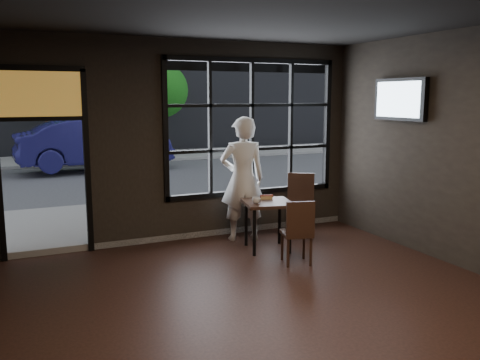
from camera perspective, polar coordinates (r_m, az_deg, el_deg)
name	(u,v)px	position (r m, az deg, el deg)	size (l,w,h in m)	color
floor	(292,326)	(5.42, 5.91, -16.03)	(6.00, 7.00, 0.02)	black
window_frame	(252,127)	(8.57, 1.33, 5.94)	(3.06, 0.12, 2.28)	black
stained_transom	(39,94)	(7.73, -21.62, 9.01)	(1.20, 0.06, 0.70)	orange
street_asphalt	(64,141)	(28.43, -19.13, 4.11)	(60.00, 41.00, 0.04)	#545456
cafe_table	(267,225)	(7.75, 3.10, -5.10)	(0.70, 0.70, 0.75)	black
chair_near	(296,231)	(7.14, 6.36, -5.74)	(0.40, 0.40, 0.92)	black
chair_window	(300,205)	(8.52, 6.79, -2.86)	(0.45, 0.45, 1.03)	black
man	(242,179)	(8.16, 0.28, 0.12)	(0.73, 0.48, 2.00)	white
hotdog	(266,197)	(7.82, 2.99, -1.95)	(0.20, 0.08, 0.06)	tan
cup	(256,200)	(7.49, 1.82, -2.30)	(0.12, 0.12, 0.10)	silver
tv	(400,99)	(8.17, 17.53, 8.63)	(0.12, 1.09, 0.64)	black
navy_car	(95,143)	(16.51, -16.00, 3.99)	(1.64, 4.70, 1.55)	#18164E
tree_left	(46,76)	(19.17, -20.99, 10.87)	(2.52, 2.52, 4.30)	#332114
tree_right	(160,90)	(19.95, -8.94, 9.91)	(2.12, 2.12, 3.62)	#332114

